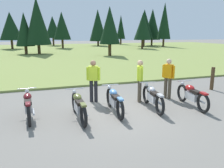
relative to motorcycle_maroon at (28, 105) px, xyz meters
name	(u,v)px	position (x,y,z in m)	size (l,w,h in m)	color
ground_plane	(118,113)	(2.89, -0.48, -0.44)	(140.00, 140.00, 0.00)	slate
grass_moorland	(53,52)	(2.89, 25.73, -0.39)	(80.00, 44.00, 0.10)	olive
forest_treeline	(69,24)	(6.44, 32.94, 3.76)	(40.06, 29.61, 9.12)	#47331E
motorcycle_maroon	(28,105)	(0.00, 0.00, 0.00)	(0.62, 2.10, 0.88)	black
motorcycle_olive	(79,106)	(1.52, -0.59, 0.00)	(0.62, 2.10, 0.88)	black
motorcycle_sky_blue	(114,100)	(2.80, -0.39, 0.00)	(0.62, 2.10, 0.88)	black
motorcycle_silver	(153,97)	(4.25, -0.43, 0.00)	(0.62, 2.09, 0.88)	black
motorcycle_red	(192,95)	(5.75, -0.69, 0.00)	(0.62, 2.10, 0.88)	black
rider_checking_bike	(168,76)	(5.50, 0.56, 0.51)	(0.38, 0.48, 1.67)	#4C4233
rider_with_back_turned	(93,79)	(2.44, 1.07, 0.51)	(0.51, 0.34, 1.67)	black
rider_near_row_end	(140,78)	(4.18, 0.51, 0.51)	(0.34, 0.51, 1.67)	#4C4233
trail_marker_post	(212,79)	(8.35, 1.15, 0.11)	(0.12, 0.12, 1.10)	#47331E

